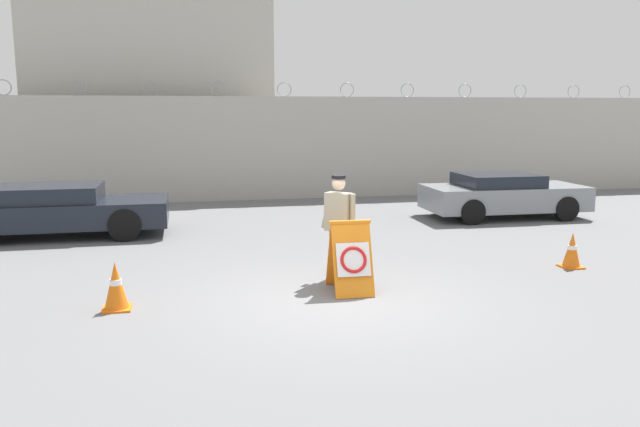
{
  "coord_description": "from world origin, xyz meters",
  "views": [
    {
      "loc": [
        -2.15,
        -8.88,
        2.87
      ],
      "look_at": [
        0.25,
        2.15,
        0.99
      ],
      "focal_mm": 35.0,
      "sensor_mm": 36.0,
      "label": 1
    }
  ],
  "objects_px": {
    "parked_car_front_coupe": "(58,210)",
    "parked_car_far_side": "(503,195)",
    "barricade_sign": "(351,257)",
    "traffic_cone_near": "(572,250)",
    "security_guard": "(339,221)",
    "traffic_cone_mid": "(116,286)"
  },
  "relations": [
    {
      "from": "parked_car_front_coupe",
      "to": "parked_car_far_side",
      "type": "height_order",
      "value": "parked_car_front_coupe"
    },
    {
      "from": "barricade_sign",
      "to": "parked_car_far_side",
      "type": "xyz_separation_m",
      "value": [
        5.83,
        5.9,
        0.04
      ]
    },
    {
      "from": "traffic_cone_near",
      "to": "parked_car_far_side",
      "type": "height_order",
      "value": "parked_car_far_side"
    },
    {
      "from": "parked_car_front_coupe",
      "to": "security_guard",
      "type": "bearing_deg",
      "value": -42.22
    },
    {
      "from": "traffic_cone_near",
      "to": "parked_car_front_coupe",
      "type": "height_order",
      "value": "parked_car_front_coupe"
    },
    {
      "from": "barricade_sign",
      "to": "parked_car_far_side",
      "type": "bearing_deg",
      "value": 47.4
    },
    {
      "from": "barricade_sign",
      "to": "parked_car_far_side",
      "type": "distance_m",
      "value": 8.3
    },
    {
      "from": "traffic_cone_mid",
      "to": "parked_car_far_side",
      "type": "bearing_deg",
      "value": 32.8
    },
    {
      "from": "traffic_cone_near",
      "to": "parked_car_far_side",
      "type": "relative_size",
      "value": 0.15
    },
    {
      "from": "parked_car_front_coupe",
      "to": "barricade_sign",
      "type": "bearing_deg",
      "value": -46.4
    },
    {
      "from": "barricade_sign",
      "to": "traffic_cone_mid",
      "type": "bearing_deg",
      "value": -175.66
    },
    {
      "from": "traffic_cone_mid",
      "to": "parked_car_front_coupe",
      "type": "xyz_separation_m",
      "value": [
        -1.84,
        5.82,
        0.27
      ]
    },
    {
      "from": "security_guard",
      "to": "parked_car_far_side",
      "type": "distance_m",
      "value": 7.78
    },
    {
      "from": "barricade_sign",
      "to": "traffic_cone_mid",
      "type": "distance_m",
      "value": 3.56
    },
    {
      "from": "security_guard",
      "to": "traffic_cone_near",
      "type": "height_order",
      "value": "security_guard"
    },
    {
      "from": "traffic_cone_near",
      "to": "parked_car_front_coupe",
      "type": "bearing_deg",
      "value": 152.72
    },
    {
      "from": "barricade_sign",
      "to": "security_guard",
      "type": "xyz_separation_m",
      "value": [
        -0.01,
        0.78,
        0.43
      ]
    },
    {
      "from": "traffic_cone_mid",
      "to": "parked_car_far_side",
      "type": "distance_m",
      "value": 11.17
    },
    {
      "from": "parked_car_front_coupe",
      "to": "parked_car_far_side",
      "type": "bearing_deg",
      "value": 1.24
    },
    {
      "from": "traffic_cone_mid",
      "to": "parked_car_far_side",
      "type": "height_order",
      "value": "parked_car_far_side"
    },
    {
      "from": "traffic_cone_near",
      "to": "parked_car_front_coupe",
      "type": "relative_size",
      "value": 0.14
    },
    {
      "from": "traffic_cone_near",
      "to": "barricade_sign",
      "type": "bearing_deg",
      "value": -171.74
    }
  ]
}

